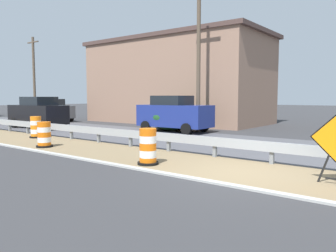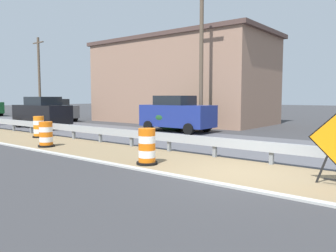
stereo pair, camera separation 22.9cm
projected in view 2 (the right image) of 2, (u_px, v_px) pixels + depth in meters
ground_plane at (238, 174)px, 9.06m from camera, size 160.00×160.00×0.00m
median_dirt_strip at (244, 171)px, 9.37m from camera, size 3.22×120.00×0.01m
far_lane_asphalt at (299, 150)px, 13.15m from camera, size 6.50×120.00×0.00m
curb_near_edge at (213, 184)px, 8.04m from camera, size 0.20×120.00×0.11m
guardrail_median at (271, 148)px, 10.26m from camera, size 0.18×58.91×0.71m
traffic_barrel_nearest at (147, 148)px, 10.34m from camera, size 0.66×0.66×1.12m
traffic_barrel_close at (46, 135)px, 14.00m from camera, size 0.68×0.68×1.06m
traffic_barrel_mid at (39, 128)px, 17.21m from camera, size 0.65×0.65×1.10m
car_lead_near_lane at (42, 112)px, 22.52m from camera, size 1.97×4.64×2.11m
car_trailing_near_lane at (177, 114)px, 20.06m from camera, size 2.16×4.52×2.17m
car_distant_a at (55, 110)px, 28.52m from camera, size 2.21×4.17×1.92m
roadside_shop_near at (180, 81)px, 27.47m from camera, size 7.23×15.01×6.79m
utility_pole_near at (201, 57)px, 20.13m from camera, size 0.24×1.80×8.67m
utility_pole_mid at (39, 76)px, 33.23m from camera, size 0.24×1.80×7.95m
bush_roadside at (174, 116)px, 20.88m from camera, size 3.00×3.00×1.75m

